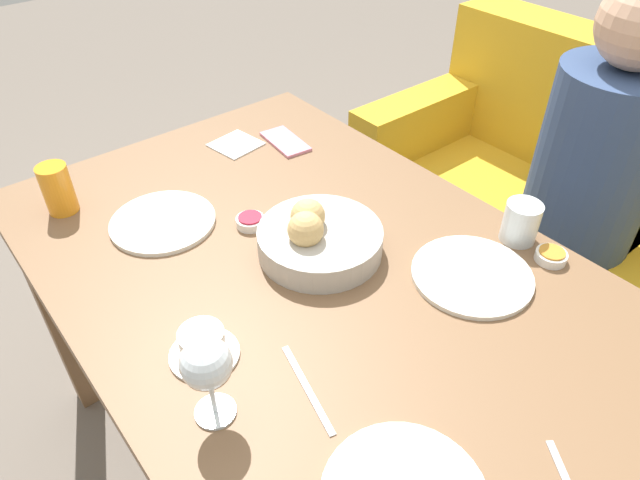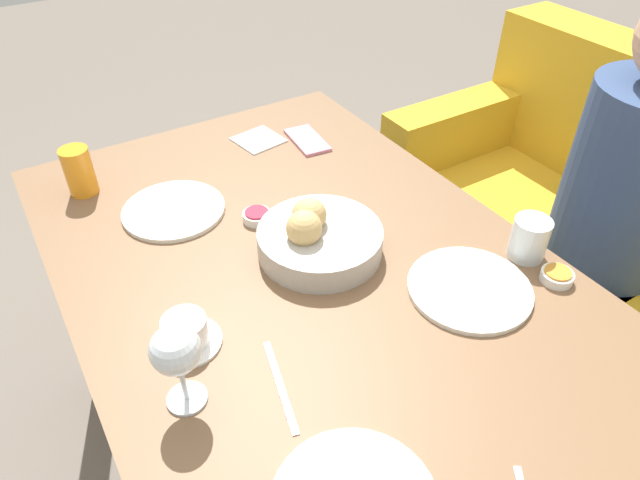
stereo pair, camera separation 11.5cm
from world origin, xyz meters
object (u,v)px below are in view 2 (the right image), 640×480
(water_tumbler, at_px, (529,238))
(napkin, at_px, (259,140))
(knife_silver, at_px, (280,385))
(seated_person, at_px, (606,242))
(wine_glass, at_px, (176,353))
(coffee_cup, at_px, (186,333))
(jam_bowl_honey, at_px, (557,276))
(juice_glass, at_px, (79,171))
(plate_far_center, at_px, (469,288))
(plate_near_left, at_px, (174,210))
(jam_bowl_berry, at_px, (257,216))
(bread_basket, at_px, (318,238))
(cell_phone, at_px, (307,140))

(water_tumbler, bearing_deg, napkin, -160.78)
(knife_silver, bearing_deg, seated_person, 96.21)
(wine_glass, xyz_separation_m, coffee_cup, (-0.11, 0.04, -0.09))
(jam_bowl_honey, height_order, napkin, jam_bowl_honey)
(jam_bowl_honey, distance_m, knife_silver, 0.57)
(juice_glass, distance_m, knife_silver, 0.74)
(plate_far_center, relative_size, coffee_cup, 1.98)
(plate_near_left, xyz_separation_m, jam_bowl_berry, (0.12, 0.14, 0.01))
(plate_near_left, xyz_separation_m, napkin, (-0.19, 0.31, -0.00))
(bread_basket, distance_m, juice_glass, 0.59)
(seated_person, xyz_separation_m, knife_silver, (0.12, -1.08, 0.25))
(seated_person, xyz_separation_m, jam_bowl_honey, (0.18, -0.51, 0.26))
(water_tumbler, relative_size, wine_glass, 0.56)
(seated_person, relative_size, napkin, 9.22)
(plate_near_left, distance_m, wine_glass, 0.52)
(juice_glass, distance_m, cell_phone, 0.57)
(jam_bowl_berry, relative_size, knife_silver, 0.34)
(plate_far_center, distance_m, coffee_cup, 0.53)
(jam_bowl_honey, bearing_deg, bread_basket, -132.30)
(water_tumbler, relative_size, knife_silver, 0.48)
(plate_near_left, distance_m, cell_phone, 0.43)
(juice_glass, height_order, coffee_cup, juice_glass)
(juice_glass, distance_m, water_tumbler, 0.99)
(juice_glass, distance_m, wine_glass, 0.67)
(plate_far_center, xyz_separation_m, knife_silver, (0.00, -0.41, -0.00))
(bread_basket, distance_m, coffee_cup, 0.33)
(juice_glass, xyz_separation_m, jam_bowl_honey, (0.78, 0.70, -0.05))
(seated_person, bearing_deg, knife_silver, -83.79)
(seated_person, relative_size, jam_bowl_berry, 19.13)
(bread_basket, height_order, juice_glass, same)
(bread_basket, bearing_deg, plate_near_left, -144.68)
(wine_glass, height_order, jam_bowl_honey, wine_glass)
(knife_silver, xyz_separation_m, cell_phone, (-0.65, 0.44, 0.00))
(plate_near_left, bearing_deg, coffee_cup, -17.00)
(jam_bowl_berry, distance_m, jam_bowl_honey, 0.62)
(jam_bowl_berry, relative_size, jam_bowl_honey, 1.00)
(plate_near_left, bearing_deg, bread_basket, 35.32)
(bread_basket, height_order, wine_glass, wine_glass)
(jam_bowl_berry, distance_m, cell_phone, 0.36)
(bread_basket, height_order, jam_bowl_honey, bread_basket)
(jam_bowl_berry, bearing_deg, bread_basket, 19.79)
(bread_basket, height_order, cell_phone, bread_basket)
(plate_near_left, bearing_deg, plate_far_center, 35.95)
(jam_bowl_honey, bearing_deg, knife_silver, -96.26)
(plate_near_left, relative_size, jam_bowl_honey, 3.65)
(seated_person, xyz_separation_m, juice_glass, (-0.60, -1.21, 0.31))
(cell_phone, bearing_deg, wine_glass, -43.68)
(plate_far_center, xyz_separation_m, cell_phone, (-0.65, 0.03, -0.00))
(coffee_cup, distance_m, jam_bowl_honey, 0.70)
(jam_bowl_honey, xyz_separation_m, knife_silver, (-0.06, -0.57, -0.01))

